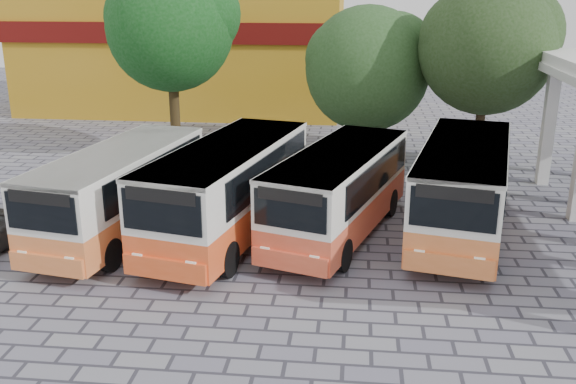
# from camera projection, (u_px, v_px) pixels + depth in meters

# --- Properties ---
(ground) EXTENTS (90.00, 90.00, 0.00)m
(ground) POSITION_uv_depth(u_px,v_px,m) (346.00, 287.00, 17.47)
(ground) COLOR slate
(ground) RESTS_ON ground
(shophouse_block) EXTENTS (20.40, 10.40, 8.30)m
(shophouse_block) POSITION_uv_depth(u_px,v_px,m) (188.00, 44.00, 41.87)
(shophouse_block) COLOR #B17E15
(shophouse_block) RESTS_ON ground
(bus_far_left) EXTENTS (3.74, 8.24, 2.85)m
(bus_far_left) POSITION_uv_depth(u_px,v_px,m) (120.00, 187.00, 20.60)
(bus_far_left) COLOR orange
(bus_far_left) RESTS_ON ground
(bus_centre_left) EXTENTS (4.35, 8.91, 3.06)m
(bus_centre_left) POSITION_uv_depth(u_px,v_px,m) (229.00, 185.00, 20.39)
(bus_centre_left) COLOR #F15420
(bus_centre_left) RESTS_ON ground
(bus_centre_right) EXTENTS (4.67, 8.37, 2.84)m
(bus_centre_right) POSITION_uv_depth(u_px,v_px,m) (339.00, 188.00, 20.58)
(bus_centre_right) COLOR #E45432
(bus_centre_right) RESTS_ON ground
(bus_far_right) EXTENTS (4.31, 8.82, 3.03)m
(bus_far_right) POSITION_uv_depth(u_px,v_px,m) (463.00, 184.00, 20.63)
(bus_far_right) COLOR orange
(bus_far_right) RESTS_ON ground
(tree_left) EXTENTS (5.92, 5.64, 8.87)m
(tree_left) POSITION_uv_depth(u_px,v_px,m) (172.00, 23.00, 28.23)
(tree_left) COLOR #423219
(tree_left) RESTS_ON ground
(tree_middle) EXTENTS (6.12, 5.82, 7.03)m
(tree_middle) POSITION_uv_depth(u_px,v_px,m) (369.00, 65.00, 29.80)
(tree_middle) COLOR #3D2C1D
(tree_middle) RESTS_ON ground
(tree_right) EXTENTS (6.03, 5.75, 8.22)m
(tree_right) POSITION_uv_depth(u_px,v_px,m) (489.00, 42.00, 27.05)
(tree_right) COLOR #40301E
(tree_right) RESTS_ON ground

